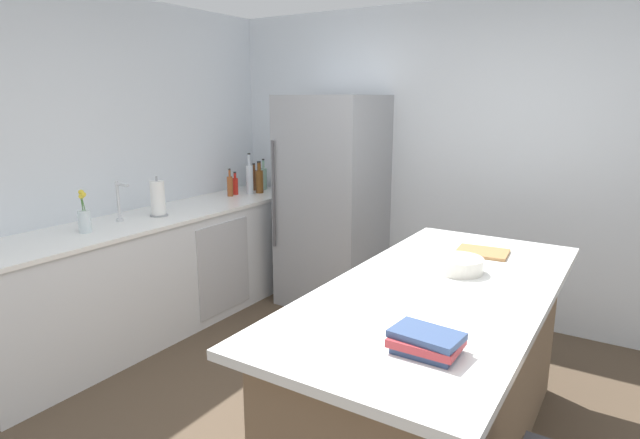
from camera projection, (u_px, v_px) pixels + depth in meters
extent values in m
cube|color=silver|center=(483.00, 164.00, 4.27)|extent=(6.00, 0.10, 2.60)
cube|color=silver|center=(49.00, 175.00, 3.70)|extent=(0.10, 6.00, 2.60)
cube|color=silver|center=(162.00, 273.00, 4.21)|extent=(0.66, 2.96, 0.91)
cube|color=white|center=(158.00, 216.00, 4.10)|extent=(0.69, 2.99, 0.03)
cube|color=#B2B5BA|center=(224.00, 268.00, 4.34)|extent=(0.01, 0.60, 0.76)
cube|color=#7A6047|center=(435.00, 377.00, 2.64)|extent=(0.82, 1.98, 0.90)
cube|color=white|center=(440.00, 290.00, 2.54)|extent=(0.98, 2.18, 0.04)
cube|color=#93969B|center=(332.00, 202.00, 4.63)|extent=(0.80, 0.74, 1.86)
cylinder|color=#4C4C51|center=(274.00, 194.00, 4.48)|extent=(0.02, 0.02, 0.93)
cylinder|color=silver|center=(120.00, 220.00, 3.87)|extent=(0.05, 0.05, 0.02)
cylinder|color=silver|center=(118.00, 200.00, 3.84)|extent=(0.02, 0.02, 0.28)
cylinder|color=silver|center=(122.00, 185.00, 3.78)|extent=(0.14, 0.02, 0.02)
cylinder|color=silver|center=(85.00, 221.00, 3.54)|extent=(0.08, 0.08, 0.15)
cylinder|color=#4C7F3D|center=(83.00, 208.00, 3.53)|extent=(0.01, 0.03, 0.21)
sphere|color=yellow|center=(81.00, 192.00, 3.50)|extent=(0.04, 0.04, 0.04)
cylinder|color=#4C7F3D|center=(83.00, 210.00, 3.51)|extent=(0.01, 0.01, 0.19)
sphere|color=yellow|center=(81.00, 196.00, 3.49)|extent=(0.04, 0.04, 0.04)
cylinder|color=#4C7F3D|center=(85.00, 209.00, 3.51)|extent=(0.01, 0.04, 0.20)
sphere|color=yellow|center=(83.00, 195.00, 3.49)|extent=(0.04, 0.04, 0.04)
cylinder|color=gray|center=(159.00, 215.00, 4.06)|extent=(0.14, 0.14, 0.01)
cylinder|color=white|center=(158.00, 198.00, 4.03)|extent=(0.11, 0.11, 0.26)
cylinder|color=gray|center=(156.00, 179.00, 3.99)|extent=(0.02, 0.02, 0.04)
cylinder|color=#8CB79E|center=(264.00, 179.00, 5.22)|extent=(0.07, 0.07, 0.21)
cylinder|color=#8CB79E|center=(263.00, 164.00, 5.19)|extent=(0.03, 0.03, 0.08)
cylinder|color=black|center=(263.00, 160.00, 5.18)|extent=(0.03, 0.03, 0.01)
cylinder|color=#5B3319|center=(254.00, 180.00, 5.17)|extent=(0.06, 0.06, 0.20)
cylinder|color=#5B3319|center=(254.00, 167.00, 5.14)|extent=(0.03, 0.03, 0.06)
cylinder|color=black|center=(254.00, 164.00, 5.13)|extent=(0.03, 0.03, 0.01)
cylinder|color=brown|center=(259.00, 182.00, 5.01)|extent=(0.07, 0.07, 0.22)
cylinder|color=brown|center=(259.00, 167.00, 4.98)|extent=(0.04, 0.04, 0.08)
cylinder|color=black|center=(259.00, 162.00, 4.97)|extent=(0.04, 0.04, 0.01)
cylinder|color=silver|center=(250.00, 180.00, 4.96)|extent=(0.07, 0.07, 0.27)
cylinder|color=silver|center=(249.00, 160.00, 4.91)|extent=(0.03, 0.03, 0.10)
cylinder|color=black|center=(249.00, 154.00, 4.90)|extent=(0.03, 0.03, 0.01)
cylinder|color=red|center=(235.00, 186.00, 4.93)|extent=(0.05, 0.05, 0.16)
cylinder|color=red|center=(235.00, 176.00, 4.91)|extent=(0.03, 0.03, 0.05)
cylinder|color=black|center=(235.00, 172.00, 4.90)|extent=(0.03, 0.03, 0.01)
cylinder|color=#994C23|center=(230.00, 186.00, 4.85)|extent=(0.05, 0.05, 0.18)
cylinder|color=#994C23|center=(230.00, 173.00, 4.82)|extent=(0.02, 0.02, 0.06)
cylinder|color=black|center=(229.00, 169.00, 4.81)|extent=(0.02, 0.02, 0.01)
cube|color=#334770|center=(426.00, 349.00, 1.87)|extent=(0.22, 0.16, 0.02)
cube|color=#A83338|center=(426.00, 342.00, 1.87)|extent=(0.24, 0.18, 0.03)
cube|color=#334770|center=(427.00, 335.00, 1.86)|extent=(0.26, 0.18, 0.03)
cylinder|color=silver|center=(459.00, 265.00, 2.73)|extent=(0.25, 0.25, 0.08)
cube|color=#9E7042|center=(482.00, 252.00, 3.06)|extent=(0.31, 0.25, 0.02)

